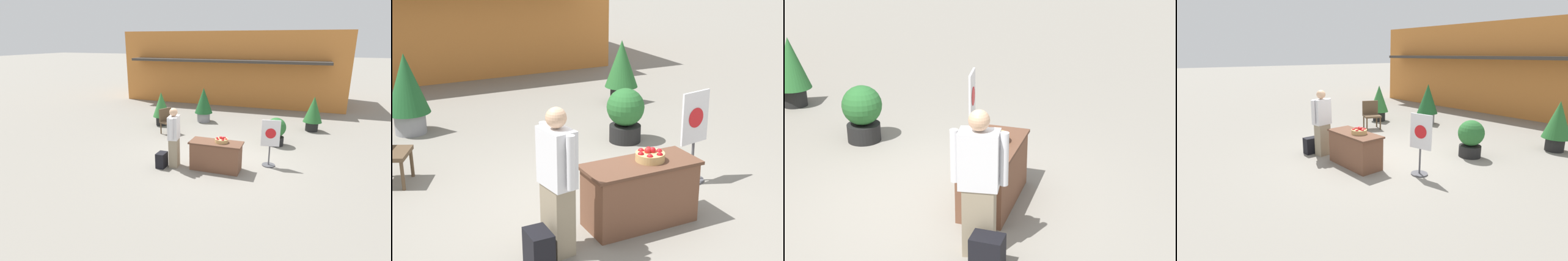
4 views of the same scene
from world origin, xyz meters
The scene contains 8 objects.
ground_plane centered at (0.00, 0.00, 0.00)m, with size 120.00×120.00×0.00m, color gray.
display_table centered at (0.12, -0.72, 0.39)m, with size 1.41×0.61×0.78m.
apple_basket centered at (0.26, -0.70, 0.84)m, with size 0.35×0.35×0.16m.
person_visitor centered at (-1.03, -0.89, 0.85)m, with size 0.32×0.60×1.66m.
backpack centered at (-1.33, -1.08, 0.21)m, with size 0.24×0.34×0.42m.
poster_board centered at (1.46, 0.01, 0.70)m, with size 0.50×0.36×1.32m.
potted_plant_far_right centered at (1.46, 1.89, 0.50)m, with size 0.65×0.65×0.94m.
potted_plant_far_left centered at (2.63, 4.05, 0.76)m, with size 0.70×0.70×1.35m.
Camera 3 is at (-5.88, -2.44, 3.46)m, focal length 50.00 mm.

